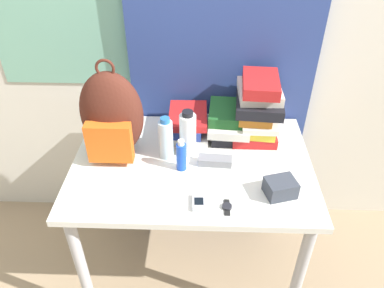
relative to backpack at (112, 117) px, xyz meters
The scene contains 14 objects.
wall_back 0.62m from the backpack, 48.82° to the left, with size 6.00×0.06×2.50m.
curtain_blue 0.67m from the backpack, 35.21° to the left, with size 0.91×0.04×2.50m.
desk 0.46m from the backpack, ahead, with size 1.07×0.74×0.74m.
backpack is the anchor object (origin of this frame).
book_stack_left 0.39m from the backpack, 26.61° to the left, with size 0.22×0.26×0.12m.
book_stack_center 0.57m from the backpack, 17.24° to the left, with size 0.23×0.29×0.15m.
book_stack_right 0.67m from the backpack, 14.06° to the left, with size 0.23×0.29×0.31m.
water_bottle 0.25m from the backpack, ahead, with size 0.06×0.06×0.21m.
sports_bottle 0.34m from the backpack, ahead, with size 0.07×0.07×0.23m.
sunscreen_bottle 0.35m from the backpack, 18.99° to the right, with size 0.04×0.04×0.15m.
cell_phone 0.54m from the backpack, 39.48° to the right, with size 0.05×0.09×0.02m.
sunglasses_case 0.49m from the backpack, ahead, with size 0.15×0.07×0.04m.
camera_pouch 0.77m from the backpack, 19.38° to the right, with size 0.14×0.12×0.07m.
wristwatch 0.63m from the backpack, 33.96° to the right, with size 0.04×0.08×0.01m.
Camera 1 is at (0.04, -0.93, 1.81)m, focal length 35.00 mm.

